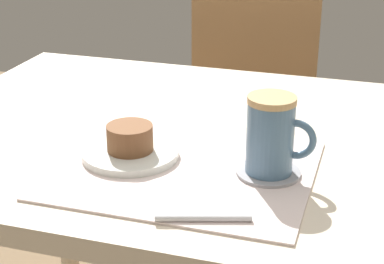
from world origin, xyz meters
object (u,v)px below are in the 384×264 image
wooden_chair (248,107)px  coffee_mug (272,135)px  dining_table (231,178)px  pastry (130,138)px  pastry_plate (131,153)px

wooden_chair → coffee_mug: (0.23, -0.88, 0.30)m
dining_table → pastry: (-0.14, -0.14, 0.12)m
wooden_chair → coffee_mug: 0.96m
coffee_mug → pastry: bearing=-178.7°
dining_table → wooden_chair: bearing=100.1°
dining_table → coffee_mug: size_ratio=9.69×
wooden_chair → pastry: wooden_chair is taller
pastry → wooden_chair: bearing=89.8°
dining_table → wooden_chair: 0.78m
coffee_mug → dining_table: bearing=124.7°
wooden_chair → dining_table: bearing=95.0°
pastry_plate → dining_table: bearing=45.8°
wooden_chair → pastry_plate: 0.92m
pastry_plate → coffee_mug: coffee_mug is taller
wooden_chair → pastry: bearing=84.8°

